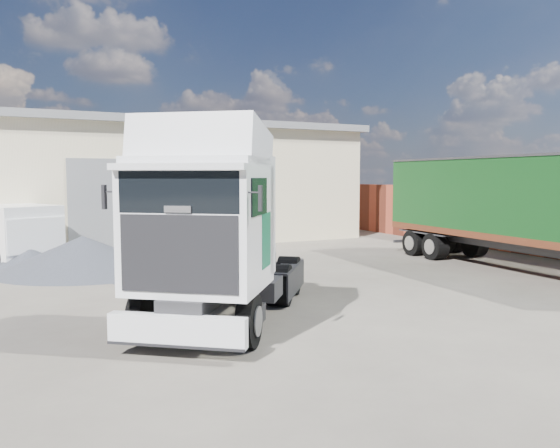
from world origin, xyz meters
name	(u,v)px	position (x,y,z in m)	size (l,w,h in m)	color
ground	(287,298)	(0.00, 0.00, 0.00)	(120.00, 120.00, 0.00)	#2A2622
warehouse	(6,182)	(-6.00, 16.00, 2.66)	(30.60, 12.60, 5.42)	beige
brick_boundary_wall	(461,215)	(11.50, 6.00, 1.25)	(0.35, 26.00, 2.50)	maroon
tractor_unit	(214,242)	(-2.44, -1.68, 1.68)	(5.32, 5.98, 3.98)	black
box_trailer	(522,201)	(8.18, 0.14, 2.17)	(2.88, 10.80, 3.55)	#2D2D30
panel_van	(7,232)	(-6.03, 9.60, 1.01)	(3.69, 5.17, 1.96)	black
gravel_heap	(80,255)	(-4.03, 6.00, 0.52)	(7.12, 7.12, 1.12)	black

